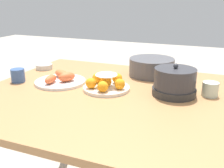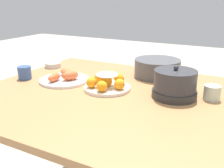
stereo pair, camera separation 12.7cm
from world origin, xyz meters
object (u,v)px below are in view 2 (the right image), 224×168
Objects in this scene: cup_far at (212,93)px; warming_pot at (175,84)px; sauce_bowl at (53,65)px; cup_near at (25,73)px; serving_bowl at (157,67)px; dining_table at (117,111)px; cake_plate at (107,84)px; seafood_platter at (64,78)px.

warming_pot is at bearing -163.74° from cup_far.
cup_near is (0.03, -0.28, 0.02)m from sauce_bowl.
serving_bowl is 1.28× the size of warming_pot.
dining_table is at bearing -161.66° from cup_far.
warming_pot is at bearing -57.76° from serving_bowl.
warming_pot is at bearing 7.95° from cup_near.
cup_far is (0.49, 0.10, 0.00)m from cake_plate.
cake_plate is 1.14× the size of warming_pot.
cake_plate is 0.33m from warming_pot.
serving_bowl reaches higher than dining_table.
cup_far is (0.34, -0.24, -0.02)m from serving_bowl.
seafood_platter is at bearing 17.45° from cup_near.
warming_pot is (0.86, -0.16, 0.05)m from sauce_bowl.
seafood_platter is 0.76m from cup_far.
serving_bowl is 0.97× the size of seafood_platter.
seafood_platter is at bearing -175.76° from warming_pot.
cup_near is 0.99× the size of cup_far.
seafood_platter is at bearing 177.74° from cake_plate.
cup_far is 0.17m from warming_pot.
serving_bowl is (0.15, 0.34, 0.02)m from cake_plate.
sauce_bowl is at bearing 173.44° from cup_far.
dining_table is 6.53× the size of warming_pot.
seafood_platter is (-0.27, 0.01, -0.01)m from cake_plate.
cup_near is at bearing -83.66° from sauce_bowl.
cup_near is at bearing -173.14° from cake_plate.
seafood_platter is 1.31× the size of warming_pot.
cake_plate is at bearing 6.86° from cup_near.
sauce_bowl is (-0.68, -0.12, -0.04)m from serving_bowl.
sauce_bowl is (-0.53, 0.22, -0.01)m from cake_plate.
dining_table is at bearing -24.39° from cake_plate.
serving_bowl is 0.76m from cup_near.
cake_plate is 0.27m from seafood_platter.
seafood_platter is 3.64× the size of cup_far.
warming_pot reaches higher than serving_bowl.
warming_pot reaches higher than cup_near.
serving_bowl is 3.56× the size of cup_near.
serving_bowl is at bearing 66.62° from cake_plate.
cup_near is at bearing -177.42° from dining_table.
seafood_platter is (-0.35, 0.04, 0.11)m from dining_table.
seafood_platter reaches higher than dining_table.
cake_plate is 0.50m from cup_near.
cake_plate is 0.50m from cup_far.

